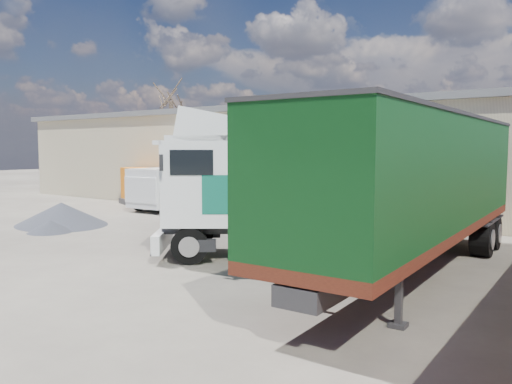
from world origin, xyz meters
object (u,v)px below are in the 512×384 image
Objects in this scene: panel_van at (175,188)px; orange_skip at (146,189)px; bare_tree at (171,90)px; tractor_unit at (233,195)px; box_trailer at (417,179)px.

panel_van is 1.38× the size of orange_skip.
bare_tree is at bearing 150.25° from orange_skip.
tractor_unit reaches higher than box_trailer.
bare_tree is 1.48× the size of tractor_unit.
panel_van is at bearing 13.30° from orange_skip.
box_trailer is at bearing 63.78° from tractor_unit.
bare_tree is 15.24m from orange_skip.
bare_tree is 31.50m from box_trailer.
box_trailer reaches higher than panel_van.
bare_tree reaches higher than box_trailer.
box_trailer is at bearing -0.07° from orange_skip.
orange_skip is (-2.58, 0.38, -0.21)m from panel_van.
panel_van is 2.61m from orange_skip.
box_trailer is (25.63, -17.46, -5.51)m from bare_tree.
box_trailer reaches higher than orange_skip.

